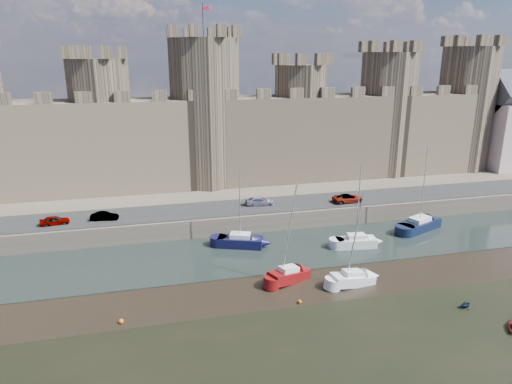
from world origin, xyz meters
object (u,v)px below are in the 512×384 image
Objects in this scene: car_1 at (104,216)px; car_3 at (348,198)px; sailboat_1 at (240,241)px; sailboat_3 at (419,224)px; sailboat_5 at (352,278)px; car_2 at (260,201)px; sailboat_4 at (289,275)px; car_0 at (55,221)px; sailboat_2 at (356,241)px.

car_1 is 0.76× the size of car_3.
car_1 is 17.95m from sailboat_1.
car_1 is 0.30× the size of sailboat_3.
sailboat_5 is (25.78, -19.21, -2.34)m from car_1.
sailboat_3 is (7.67, -6.52, -2.27)m from car_3.
car_3 is at bearing -83.65° from car_1.
sailboat_5 is (4.79, -20.44, -2.38)m from car_2.
sailboat_4 is (-1.46, -18.18, -2.33)m from car_2.
car_0 is 37.81m from sailboat_2.
sailboat_1 is at bearing 83.69° from sailboat_4.
sailboat_4 is (19.53, -16.95, -2.29)m from car_1.
car_0 is 0.35× the size of sailboat_5.
sailboat_4 is (-10.85, -6.52, -0.06)m from sailboat_2.
car_2 is at bearing -94.42° from car_0.
sailboat_4 is 1.07× the size of sailboat_5.
sailboat_2 is (30.38, -10.43, -2.23)m from car_1.
car_0 is at bearing 171.60° from sailboat_2.
sailboat_3 reaches higher than sailboat_4.
sailboat_3 is at bearing 24.28° from sailboat_2.
car_3 is 0.43× the size of sailboat_2.
sailboat_5 reaches higher than car_0.
car_3 is 0.40× the size of sailboat_3.
car_3 reaches higher than car_0.
car_1 is 25.96m from sailboat_4.
sailboat_2 is (9.40, -11.66, -2.27)m from car_2.
car_2 is 0.39× the size of sailboat_4.
car_1 is 42.08m from sailboat_3.
sailboat_5 is (31.74, -18.95, -2.37)m from car_0.
sailboat_1 is (-4.55, -8.11, -2.26)m from car_2.
car_0 is at bearing 88.61° from car_3.
sailboat_2 is 11.55m from sailboat_3.
sailboat_4 reaches higher than car_0.
car_3 is at bearing -97.97° from car_0.
car_2 is at bearing 95.76° from sailboat_5.
sailboat_4 is 6.65m from sailboat_5.
car_3 is 18.59m from sailboat_1.
car_3 is 20.46m from sailboat_5.
car_0 is 23.46m from sailboat_1.
car_2 is 0.93× the size of car_3.
sailboat_5 is at bearing 155.88° from car_3.
sailboat_1 is (-17.32, -6.36, -2.28)m from car_3.
sailboat_5 is at bearing -164.55° from sailboat_3.
car_3 is 0.45× the size of sailboat_5.
car_2 is 9.57m from sailboat_1.
sailboat_1 is at bearing -105.48° from car_1.
car_1 is 21.02m from car_2.
car_2 reaches higher than car_1.
car_2 reaches higher than car_0.
sailboat_4 reaches higher than sailboat_5.
sailboat_5 is at bearing -119.46° from car_1.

